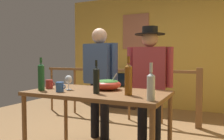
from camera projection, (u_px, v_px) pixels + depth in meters
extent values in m
cube|color=gold|center=(163.00, 51.00, 5.34)|extent=(4.88, 0.10, 2.70)
cube|color=#AD6A51|center=(136.00, 31.00, 5.54)|extent=(0.66, 0.03, 0.84)
cylinder|color=brown|center=(52.00, 90.00, 5.11)|extent=(0.04, 0.04, 0.92)
cylinder|color=brown|center=(75.00, 92.00, 4.85)|extent=(0.04, 0.04, 0.92)
cylinder|color=brown|center=(100.00, 94.00, 4.58)|extent=(0.04, 0.04, 0.92)
cylinder|color=brown|center=(129.00, 96.00, 4.31)|extent=(0.04, 0.04, 0.92)
cylinder|color=brown|center=(162.00, 98.00, 4.04)|extent=(0.04, 0.04, 0.92)
cylinder|color=brown|center=(199.00, 101.00, 3.78)|extent=(0.04, 0.04, 0.92)
cube|color=brown|center=(114.00, 70.00, 4.42)|extent=(3.20, 0.07, 0.05)
cube|color=brown|center=(199.00, 98.00, 3.77)|extent=(0.10, 0.10, 1.02)
cube|color=#38281E|center=(120.00, 98.00, 5.49)|extent=(0.90, 0.40, 0.41)
cube|color=black|center=(120.00, 89.00, 5.47)|extent=(0.20, 0.12, 0.02)
cylinder|color=black|center=(120.00, 87.00, 5.47)|extent=(0.03, 0.03, 0.08)
cube|color=black|center=(120.00, 79.00, 5.43)|extent=(0.56, 0.06, 0.31)
cube|color=black|center=(119.00, 79.00, 5.41)|extent=(0.52, 0.01, 0.28)
cube|color=brown|center=(98.00, 93.00, 2.48)|extent=(1.51, 0.82, 0.04)
cylinder|color=brown|center=(25.00, 130.00, 2.48)|extent=(0.05, 0.05, 0.77)
cylinder|color=brown|center=(66.00, 115.00, 3.14)|extent=(0.05, 0.05, 0.77)
cylinder|color=brown|center=(170.00, 129.00, 2.53)|extent=(0.05, 0.05, 0.77)
ellipsoid|color=#CC3D2D|center=(107.00, 85.00, 2.60)|extent=(0.32, 0.32, 0.12)
ellipsoid|color=#38702D|center=(107.00, 82.00, 2.60)|extent=(0.26, 0.26, 0.05)
cylinder|color=silver|center=(112.00, 80.00, 2.57)|extent=(0.12, 0.01, 0.16)
cylinder|color=silver|center=(69.00, 89.00, 2.60)|extent=(0.08, 0.08, 0.01)
cylinder|color=silver|center=(69.00, 86.00, 2.60)|extent=(0.01, 0.01, 0.08)
ellipsoid|color=silver|center=(69.00, 79.00, 2.59)|extent=(0.08, 0.08, 0.09)
cylinder|color=silver|center=(151.00, 88.00, 1.93)|extent=(0.07, 0.07, 0.21)
cone|color=silver|center=(151.00, 74.00, 1.92)|extent=(0.07, 0.07, 0.03)
cylinder|color=silver|center=(151.00, 67.00, 1.92)|extent=(0.03, 0.03, 0.08)
cylinder|color=black|center=(96.00, 82.00, 2.32)|extent=(0.07, 0.07, 0.25)
cone|color=black|center=(96.00, 68.00, 2.31)|extent=(0.07, 0.07, 0.03)
cylinder|color=black|center=(96.00, 63.00, 2.31)|extent=(0.03, 0.03, 0.07)
cylinder|color=#1E5628|center=(41.00, 78.00, 2.55)|extent=(0.07, 0.07, 0.28)
cone|color=#1E5628|center=(41.00, 64.00, 2.54)|extent=(0.07, 0.07, 0.03)
cylinder|color=#1E5628|center=(41.00, 60.00, 2.54)|extent=(0.03, 0.03, 0.06)
cylinder|color=brown|center=(128.00, 81.00, 2.22)|extent=(0.07, 0.07, 0.28)
cone|color=brown|center=(128.00, 65.00, 2.21)|extent=(0.07, 0.07, 0.03)
cylinder|color=brown|center=(129.00, 60.00, 2.21)|extent=(0.03, 0.03, 0.07)
cylinder|color=#B7332D|center=(49.00, 84.00, 2.71)|extent=(0.08, 0.08, 0.10)
torus|color=#B7332D|center=(53.00, 84.00, 2.68)|extent=(0.05, 0.01, 0.05)
cylinder|color=#3866B2|center=(60.00, 87.00, 2.43)|extent=(0.08, 0.08, 0.11)
torus|color=#3866B2|center=(64.00, 87.00, 2.41)|extent=(0.05, 0.01, 0.05)
cylinder|color=black|center=(105.00, 112.00, 3.27)|extent=(0.13, 0.13, 0.81)
cylinder|color=black|center=(95.00, 110.00, 3.37)|extent=(0.13, 0.13, 0.81)
cube|color=#3D5684|center=(100.00, 64.00, 3.28)|extent=(0.46, 0.29, 0.57)
cylinder|color=#3D5684|center=(115.00, 63.00, 3.13)|extent=(0.09, 0.09, 0.54)
cylinder|color=#3D5684|center=(86.00, 62.00, 3.43)|extent=(0.09, 0.09, 0.54)
sphere|color=#D8A884|center=(100.00, 36.00, 3.26)|extent=(0.22, 0.22, 0.22)
cylinder|color=black|center=(156.00, 118.00, 2.97)|extent=(0.13, 0.13, 0.77)
cylinder|color=black|center=(142.00, 117.00, 3.02)|extent=(0.13, 0.13, 0.77)
cube|color=#9E3842|center=(150.00, 68.00, 2.96)|extent=(0.44, 0.28, 0.55)
cylinder|color=#9E3842|center=(170.00, 67.00, 2.89)|extent=(0.09, 0.09, 0.52)
cylinder|color=#9E3842|center=(130.00, 67.00, 3.03)|extent=(0.09, 0.09, 0.52)
sphere|color=#D8A884|center=(150.00, 39.00, 2.94)|extent=(0.21, 0.21, 0.21)
cylinder|color=black|center=(150.00, 34.00, 2.94)|extent=(0.39, 0.39, 0.01)
cylinder|color=black|center=(150.00, 30.00, 2.94)|extent=(0.20, 0.20, 0.10)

